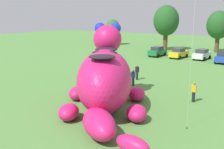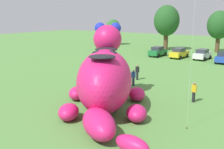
{
  "view_description": "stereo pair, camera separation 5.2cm",
  "coord_description": "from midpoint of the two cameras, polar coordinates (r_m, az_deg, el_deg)",
  "views": [
    {
      "loc": [
        10.07,
        -14.34,
        7.2
      ],
      "look_at": [
        -1.29,
        2.65,
        2.57
      ],
      "focal_mm": 42.63,
      "sensor_mm": 36.0,
      "label": 1
    },
    {
      "loc": [
        10.12,
        -14.31,
        7.2
      ],
      "look_at": [
        -1.29,
        2.65,
        2.57
      ],
      "focal_mm": 42.63,
      "sensor_mm": 36.0,
      "label": 2
    }
  ],
  "objects": [
    {
      "name": "spectator_wandering",
      "position": [
        27.33,
        4.67,
        -0.7
      ],
      "size": [
        0.38,
        0.26,
        1.71
      ],
      "color": "#2D334C",
      "rests_on": "ground"
    },
    {
      "name": "spectator_mid_field",
      "position": [
        23.26,
        17.22,
        -3.66
      ],
      "size": [
        0.38,
        0.26,
        1.71
      ],
      "color": "black",
      "rests_on": "ground"
    },
    {
      "name": "spectator_near_inflatable",
      "position": [
        29.92,
        5.5,
        0.46
      ],
      "size": [
        0.38,
        0.26,
        1.71
      ],
      "color": "black",
      "rests_on": "ground"
    },
    {
      "name": "ground_plane",
      "position": [
        18.95,
        -1.18,
        -9.57
      ],
      "size": [
        160.0,
        160.0,
        0.0
      ],
      "primitive_type": "plane",
      "color": "#568E42"
    },
    {
      "name": "tree_mid_left",
      "position": [
        55.27,
        22.02,
        9.76
      ],
      "size": [
        4.46,
        4.46,
        7.91
      ],
      "color": "brown",
      "rests_on": "ground"
    },
    {
      "name": "car_green",
      "position": [
        47.41,
        9.82,
        4.9
      ],
      "size": [
        2.12,
        4.19,
        1.72
      ],
      "color": "#1E7238",
      "rests_on": "ground"
    },
    {
      "name": "car_blue",
      "position": [
        43.6,
        22.9,
        3.41
      ],
      "size": [
        2.03,
        4.15,
        1.72
      ],
      "color": "#2347B7",
      "rests_on": "ground"
    },
    {
      "name": "tree_left",
      "position": [
        55.55,
        11.66,
        11.19
      ],
      "size": [
        5.09,
        5.09,
        9.04
      ],
      "color": "brown",
      "rests_on": "ground"
    },
    {
      "name": "spectator_by_cars",
      "position": [
        26.09,
        -0.47,
        -1.31
      ],
      "size": [
        0.38,
        0.26,
        1.71
      ],
      "color": "#726656",
      "rests_on": "ground"
    },
    {
      "name": "tree_far_left",
      "position": [
        64.37,
        0.27,
        9.9
      ],
      "size": [
        3.42,
        3.42,
        6.07
      ],
      "color": "brown",
      "rests_on": "ground"
    },
    {
      "name": "giant_inflatable_creature",
      "position": [
        20.18,
        -1.46,
        -1.04
      ],
      "size": [
        10.74,
        10.69,
        6.52
      ],
      "color": "#E01E6B",
      "rests_on": "ground"
    },
    {
      "name": "car_yellow",
      "position": [
        46.16,
        14.23,
        4.49
      ],
      "size": [
        2.26,
        4.25,
        1.72
      ],
      "color": "yellow",
      "rests_on": "ground"
    },
    {
      "name": "car_white",
      "position": [
        45.68,
        18.85,
        4.11
      ],
      "size": [
        2.19,
        4.22,
        1.72
      ],
      "color": "white",
      "rests_on": "ground"
    }
  ]
}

